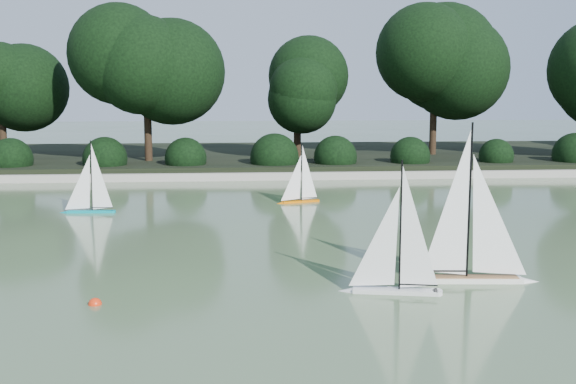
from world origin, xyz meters
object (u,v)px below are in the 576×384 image
(sailboat_white_a, at_px, (387,271))
(race_buoy, at_px, (95,304))
(sailboat_orange, at_px, (297,193))
(sailboat_white_b, at_px, (481,256))
(sailboat_teal, at_px, (86,201))

(sailboat_white_a, distance_m, race_buoy, 3.12)
(race_buoy, bearing_deg, sailboat_orange, 67.41)
(sailboat_white_a, bearing_deg, race_buoy, -176.56)
(sailboat_white_b, xyz_separation_m, sailboat_orange, (-1.59, 5.92, -0.11))
(sailboat_white_a, xyz_separation_m, race_buoy, (-3.11, -0.19, -0.24))
(sailboat_white_b, relative_size, sailboat_teal, 1.42)
(sailboat_white_b, distance_m, sailboat_orange, 6.13)
(race_buoy, bearing_deg, sailboat_white_b, 7.30)
(sailboat_white_b, distance_m, race_buoy, 4.33)
(race_buoy, bearing_deg, sailboat_teal, 101.86)
(sailboat_white_a, relative_size, sailboat_white_b, 0.80)
(sailboat_teal, bearing_deg, race_buoy, -78.14)
(sailboat_white_b, height_order, race_buoy, sailboat_white_b)
(sailboat_white_a, relative_size, sailboat_orange, 1.26)
(sailboat_orange, height_order, race_buoy, sailboat_orange)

